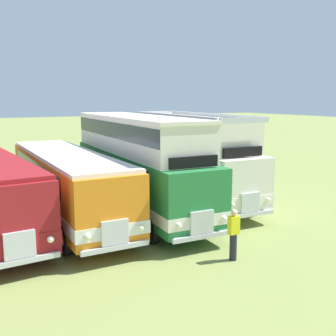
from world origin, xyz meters
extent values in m
cube|color=#19232D|center=(3.51, -4.99, 2.35)|extent=(2.20, 0.22, 0.90)
cube|color=silver|center=(3.51, -5.10, 1.10)|extent=(0.91, 0.17, 0.80)
cube|color=silver|center=(3.51, -5.13, 0.60)|extent=(2.30, 0.27, 0.16)
sphere|color=#EAEACC|center=(4.41, -5.06, 1.10)|extent=(0.22, 0.22, 0.22)
cylinder|color=black|center=(4.57, -3.38, 0.52)|extent=(0.34, 1.05, 1.04)
cylinder|color=silver|center=(4.72, -3.38, 0.52)|extent=(0.04, 0.36, 0.36)
cylinder|color=black|center=(4.17, 3.67, 0.52)|extent=(0.34, 1.05, 1.04)
cylinder|color=silver|center=(4.32, 3.68, 0.52)|extent=(0.04, 0.36, 0.36)
cube|color=orange|center=(6.43, 0.26, 1.70)|extent=(2.68, 11.25, 2.30)
cube|color=white|center=(6.43, 0.26, 1.10)|extent=(2.72, 11.29, 0.44)
cube|color=#19232D|center=(6.44, 0.66, 2.30)|extent=(2.67, 8.85, 0.76)
cube|color=#19232D|center=(6.34, -5.28, 2.35)|extent=(2.20, 0.13, 0.90)
cube|color=silver|center=(6.34, -5.39, 1.10)|extent=(0.90, 0.13, 0.80)
cube|color=silver|center=(6.34, -5.42, 0.60)|extent=(2.30, 0.18, 0.16)
sphere|color=#EAEACC|center=(7.24, -5.42, 1.10)|extent=(0.22, 0.22, 0.22)
sphere|color=#EAEACC|center=(5.44, -5.39, 1.10)|extent=(0.22, 0.22, 0.22)
cube|color=white|center=(6.43, 0.26, 2.92)|extent=(2.63, 10.85, 0.14)
cylinder|color=black|center=(7.52, -3.76, 0.52)|extent=(0.30, 1.04, 1.04)
cylinder|color=silver|center=(7.67, -3.76, 0.52)|extent=(0.03, 0.36, 0.36)
cylinder|color=black|center=(5.22, -3.73, 0.52)|extent=(0.30, 1.04, 1.04)
cylinder|color=silver|center=(5.07, -3.72, 0.52)|extent=(0.03, 0.36, 0.36)
cylinder|color=black|center=(7.64, 4.05, 0.52)|extent=(0.30, 1.04, 1.04)
cylinder|color=silver|center=(7.79, 4.05, 0.52)|extent=(0.03, 0.36, 0.36)
cylinder|color=black|center=(5.34, 4.09, 0.52)|extent=(0.30, 1.04, 1.04)
cylinder|color=silver|center=(5.19, 4.09, 0.52)|extent=(0.03, 0.36, 0.36)
cube|color=#237538|center=(9.64, -0.19, 1.70)|extent=(3.08, 11.34, 2.30)
cube|color=silver|center=(9.64, -0.19, 1.10)|extent=(3.13, 11.39, 0.44)
cube|color=#19232D|center=(9.67, 0.21, 2.30)|extent=(2.99, 8.95, 0.76)
cube|color=#19232D|center=(9.35, -5.73, 2.35)|extent=(2.20, 0.22, 0.90)
cube|color=silver|center=(9.35, -5.84, 1.10)|extent=(0.91, 0.17, 0.80)
cube|color=silver|center=(9.35, -5.87, 0.60)|extent=(2.30, 0.26, 0.16)
sphere|color=#EAEACC|center=(10.25, -5.90, 1.10)|extent=(0.22, 0.22, 0.22)
sphere|color=#EAEACC|center=(8.45, -5.81, 1.10)|extent=(0.22, 0.22, 0.22)
cube|color=silver|center=(9.66, 0.06, 3.60)|extent=(2.94, 10.44, 1.50)
cube|color=silver|center=(9.66, 0.06, 4.42)|extent=(3.00, 10.54, 0.14)
cube|color=#19232D|center=(9.66, 0.06, 3.90)|extent=(2.97, 10.34, 0.68)
cube|color=black|center=(9.38, -5.24, 3.10)|extent=(1.90, 0.22, 0.40)
cylinder|color=black|center=(10.58, -4.26, 0.52)|extent=(0.33, 1.05, 1.04)
cylinder|color=silver|center=(10.73, -4.26, 0.52)|extent=(0.04, 0.36, 0.36)
cylinder|color=black|center=(8.29, -4.14, 0.52)|extent=(0.33, 1.05, 1.04)
cylinder|color=silver|center=(8.14, -4.13, 0.52)|extent=(0.04, 0.36, 0.36)
cylinder|color=black|center=(10.99, 3.56, 0.52)|extent=(0.33, 1.05, 1.04)
cylinder|color=silver|center=(11.14, 3.55, 0.52)|extent=(0.04, 0.36, 0.36)
cylinder|color=black|center=(8.70, 3.68, 0.52)|extent=(0.33, 1.05, 1.04)
cylinder|color=silver|center=(8.55, 3.69, 0.52)|extent=(0.04, 0.36, 0.36)
cube|color=silver|center=(12.86, 0.40, 1.70)|extent=(3.06, 9.96, 2.30)
cube|color=silver|center=(12.86, 0.40, 1.10)|extent=(3.10, 10.00, 0.44)
cube|color=#19232D|center=(12.88, 0.80, 2.30)|extent=(2.95, 7.56, 0.76)
cube|color=#19232D|center=(12.58, -4.45, 2.35)|extent=(2.20, 0.23, 0.90)
cube|color=silver|center=(12.58, -4.56, 1.10)|extent=(0.91, 0.17, 0.80)
cube|color=silver|center=(12.57, -4.59, 0.60)|extent=(2.30, 0.27, 0.16)
sphere|color=#EAEACC|center=(13.47, -4.62, 1.10)|extent=(0.22, 0.22, 0.22)
sphere|color=#EAEACC|center=(11.68, -4.52, 1.10)|extent=(0.22, 0.22, 0.22)
cube|color=silver|center=(12.87, 0.65, 3.60)|extent=(2.91, 9.05, 1.50)
cube|color=silver|center=(12.61, -4.01, 4.40)|extent=(2.40, 0.24, 0.24)
cube|color=silver|center=(13.10, 4.61, 4.40)|extent=(2.40, 0.24, 0.24)
cube|color=silver|center=(14.07, 0.58, 4.40)|extent=(0.61, 8.92, 0.24)
cube|color=silver|center=(11.68, 0.72, 4.40)|extent=(0.61, 8.92, 0.24)
cube|color=#19232D|center=(12.87, 0.65, 3.30)|extent=(2.94, 8.96, 0.64)
cube|color=black|center=(12.61, -3.96, 3.10)|extent=(1.90, 0.23, 0.40)
cylinder|color=black|center=(13.82, -2.98, 0.52)|extent=(0.34, 1.05, 1.04)
cylinder|color=silver|center=(13.97, -2.99, 0.52)|extent=(0.04, 0.36, 0.36)
cylinder|color=black|center=(11.52, -2.85, 0.52)|extent=(0.34, 1.05, 1.04)
cylinder|color=silver|center=(11.37, -2.84, 0.52)|extent=(0.04, 0.36, 0.36)
cylinder|color=black|center=(14.19, 3.44, 0.52)|extent=(0.34, 1.05, 1.04)
cylinder|color=silver|center=(14.34, 3.43, 0.52)|extent=(0.04, 0.36, 0.36)
cylinder|color=black|center=(11.89, 3.57, 0.52)|extent=(0.34, 1.05, 1.04)
cylinder|color=silver|center=(11.74, 3.58, 0.52)|extent=(0.04, 0.36, 0.36)
cylinder|color=#23232D|center=(9.90, -6.88, 0.45)|extent=(0.24, 0.24, 0.90)
cube|color=yellow|center=(9.90, -6.88, 1.20)|extent=(0.36, 0.22, 0.60)
sphere|color=beige|center=(9.90, -6.88, 1.62)|extent=(0.22, 0.22, 0.22)
cylinder|color=#8C704C|center=(7.93, 11.74, 0.53)|extent=(0.08, 0.08, 1.05)
cylinder|color=#8C704C|center=(15.86, 11.74, 0.53)|extent=(0.08, 0.08, 1.05)
camera|label=1|loc=(1.68, -17.11, 5.30)|focal=44.11mm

